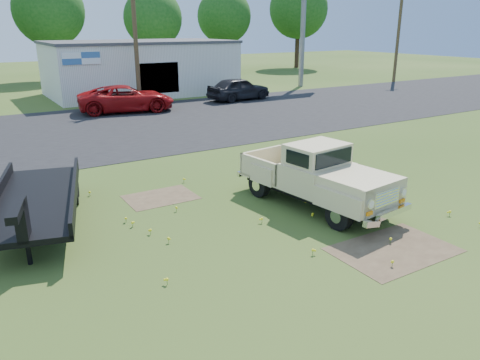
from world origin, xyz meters
The scene contains 15 objects.
ground centered at (0.00, 0.00, 0.00)m, with size 140.00×140.00×0.00m, color #2F4A17.
asphalt_lot centered at (0.00, 15.00, 0.00)m, with size 90.00×14.00×0.02m, color black.
dirt_patch_a centered at (1.50, -3.00, 0.00)m, with size 3.00×2.00×0.01m, color brown.
dirt_patch_b centered at (-2.00, 3.50, 0.00)m, with size 2.20×1.60×0.01m, color brown.
commercial_building centered at (6.00, 26.99, 2.10)m, with size 14.20×8.20×4.15m.
utility_pole_mid centered at (4.00, 22.00, 4.60)m, with size 1.60×0.30×9.00m.
utility_pole_east centered at (30.00, 22.00, 4.60)m, with size 1.60×0.30×9.00m.
treeline_d centered at (2.00, 40.50, 6.62)m, with size 6.72×6.72×10.00m.
treeline_e centered at (12.00, 39.00, 5.98)m, with size 6.08×6.08×9.04m.
treeline_f centered at (22.00, 41.50, 6.30)m, with size 6.40×6.40×9.52m.
treeline_g centered at (32.00, 40.00, 7.25)m, with size 7.36×7.36×10.95m.
vintage_pickup_truck centered at (1.80, 0.39, 0.98)m, with size 2.10×5.40×1.96m, color beige, non-canonical shape.
flatbed_trailer centered at (-5.70, 3.24, 0.86)m, with size 2.10×6.30×1.72m, color black, non-canonical shape.
red_pickup centered at (2.22, 19.41, 0.83)m, with size 2.76×5.99×1.66m, color maroon.
dark_sedan centered at (10.89, 19.85, 0.83)m, with size 1.95×4.86×1.65m, color black.
Camera 1 is at (-7.19, -9.92, 5.29)m, focal length 35.00 mm.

